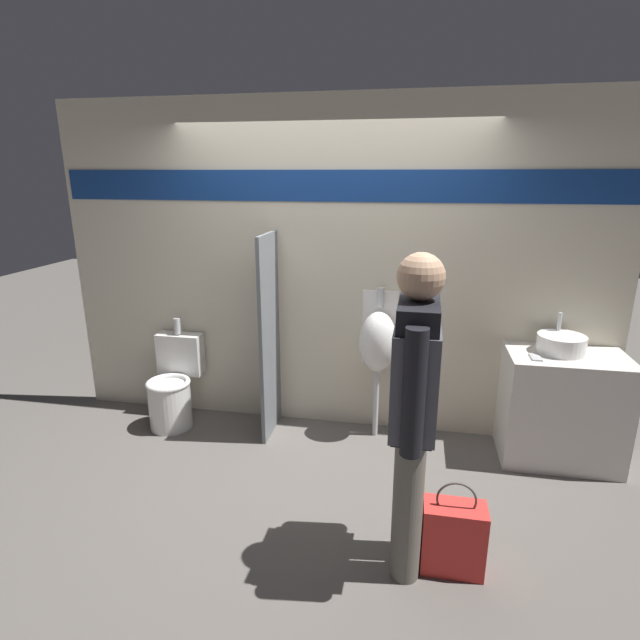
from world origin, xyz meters
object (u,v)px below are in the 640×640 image
Objects in this scene: toilet at (173,388)px; shopping_bag at (453,537)px; cell_phone at (536,357)px; urinal_near_counter at (378,342)px; sink_basin at (561,344)px; person_in_vest at (414,397)px.

shopping_bag is at bearing -29.52° from toilet.
cell_phone is 1.49m from shopping_bag.
urinal_near_counter is (-1.14, 0.21, -0.03)m from cell_phone.
cell_phone is at bearing -142.04° from sink_basin.
shopping_bag is at bearing -116.57° from cell_phone.
toilet is at bearing -175.88° from urinal_near_counter.
shopping_bag is (0.25, 0.01, -0.82)m from person_in_vest.
urinal_near_counter is at bearing 177.63° from sink_basin.
shopping_bag is at bearing -69.22° from urinal_near_counter.
person_in_vest reaches higher than urinal_near_counter.
urinal_near_counter is 1.82m from toilet.
toilet reaches higher than shopping_bag.
shopping_bag is at bearing -87.10° from person_in_vest.
sink_basin is 0.26m from cell_phone.
person_in_vest is (2.03, -1.30, 0.70)m from toilet.
sink_basin is 0.19× the size of person_in_vest.
toilet is 2.51m from person_in_vest.
shopping_bag is (0.54, -1.42, -0.62)m from urinal_near_counter.
sink_basin is at bearing -2.37° from urinal_near_counter.
cell_phone is at bearing 63.43° from shopping_bag.
sink_basin is 0.38× the size of toilet.
person_in_vest is at bearing -178.17° from shopping_bag.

